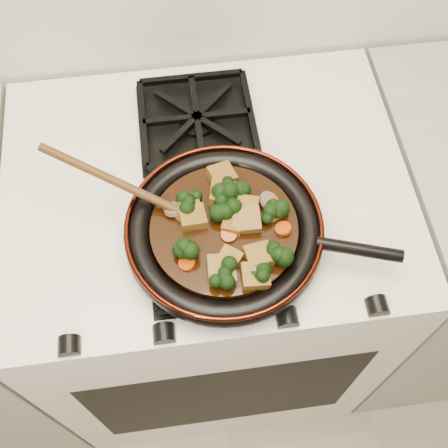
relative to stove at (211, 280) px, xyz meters
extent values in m
cube|color=white|center=(0.00, 0.00, 0.00)|extent=(0.76, 0.60, 0.90)
cylinder|color=black|center=(0.02, -0.13, 0.48)|extent=(0.31, 0.31, 0.01)
torus|color=black|center=(0.02, -0.13, 0.49)|extent=(0.33, 0.33, 0.04)
torus|color=#3E1308|center=(0.02, -0.13, 0.51)|extent=(0.33, 0.33, 0.01)
cylinder|color=black|center=(0.23, -0.20, 0.51)|extent=(0.14, 0.06, 0.02)
cylinder|color=black|center=(0.02, -0.13, 0.50)|extent=(0.25, 0.25, 0.02)
cube|color=brown|center=(0.05, -0.23, 0.52)|extent=(0.05, 0.04, 0.03)
cube|color=brown|center=(-0.03, -0.11, 0.52)|extent=(0.05, 0.05, 0.03)
cube|color=brown|center=(0.02, -0.19, 0.52)|extent=(0.05, 0.05, 0.02)
cube|color=brown|center=(0.02, -0.07, 0.52)|extent=(0.05, 0.05, 0.03)
cube|color=brown|center=(0.06, -0.19, 0.52)|extent=(0.05, 0.05, 0.03)
cube|color=brown|center=(0.06, -0.10, 0.52)|extent=(0.05, 0.05, 0.02)
cube|color=brown|center=(0.03, -0.03, 0.52)|extent=(0.05, 0.05, 0.03)
cube|color=brown|center=(0.03, -0.13, 0.52)|extent=(0.04, 0.05, 0.02)
cube|color=brown|center=(-0.04, -0.08, 0.52)|extent=(0.04, 0.04, 0.02)
cube|color=brown|center=(0.05, -0.13, 0.52)|extent=(0.05, 0.05, 0.03)
cube|color=brown|center=(0.00, -0.21, 0.52)|extent=(0.05, 0.05, 0.03)
cylinder|color=#BD3B05|center=(-0.04, -0.10, 0.51)|extent=(0.03, 0.03, 0.01)
cylinder|color=#BD3B05|center=(0.10, -0.09, 0.51)|extent=(0.03, 0.03, 0.01)
cylinder|color=#BD3B05|center=(-0.05, -0.19, 0.51)|extent=(0.03, 0.03, 0.02)
cylinder|color=#BD3B05|center=(0.02, -0.15, 0.51)|extent=(0.03, 0.03, 0.01)
cylinder|color=#BD3B05|center=(0.11, -0.15, 0.51)|extent=(0.03, 0.03, 0.02)
cylinder|color=#BD3B05|center=(0.09, -0.18, 0.51)|extent=(0.03, 0.03, 0.01)
cylinder|color=brown|center=(0.00, -0.22, 0.52)|extent=(0.04, 0.04, 0.03)
cylinder|color=brown|center=(-0.06, -0.09, 0.52)|extent=(0.03, 0.03, 0.02)
cylinder|color=brown|center=(0.10, -0.09, 0.52)|extent=(0.04, 0.04, 0.03)
cylinder|color=brown|center=(0.11, -0.12, 0.52)|extent=(0.04, 0.03, 0.03)
ellipsoid|color=#4C2E10|center=(-0.04, -0.10, 0.51)|extent=(0.07, 0.06, 0.02)
cylinder|color=#4C2E10|center=(-0.15, -0.04, 0.55)|extent=(0.02, 0.02, 0.27)
camera|label=1|loc=(-0.04, -0.57, 1.32)|focal=45.00mm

